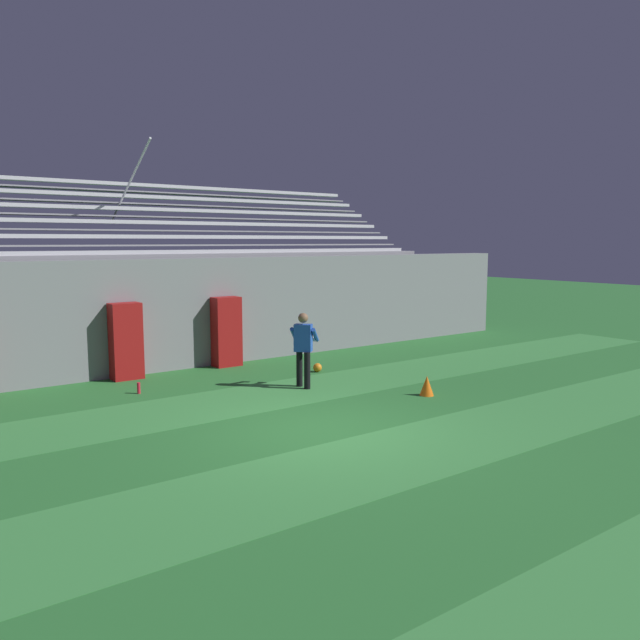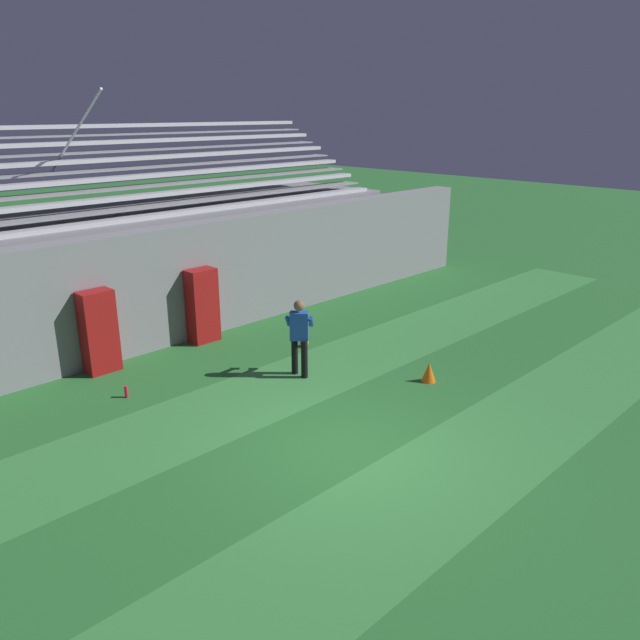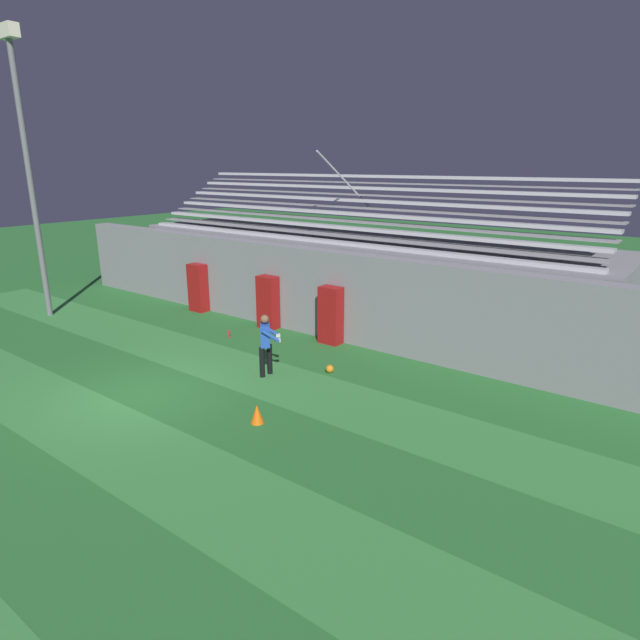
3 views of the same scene
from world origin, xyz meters
name	(u,v)px [view 1 (image 1 of 3)]	position (x,y,z in m)	size (l,w,h in m)	color
ground_plane	(322,430)	(0.00, 0.00, 0.00)	(80.00, 80.00, 0.00)	#286B2D
turf_stripe_mid	(388,457)	(0.00, -1.69, 0.00)	(28.00, 2.16, 0.01)	#38843D
turf_stripe_far	(246,399)	(0.00, 2.62, 0.00)	(28.00, 2.16, 0.01)	#38843D
back_wall	(169,314)	(0.00, 6.50, 1.40)	(24.00, 0.60, 2.80)	gray
padding_pillar_gate_left	(126,341)	(-1.32, 5.95, 0.90)	(0.70, 0.44, 1.80)	maroon
padding_pillar_gate_right	(226,332)	(1.32, 5.95, 0.90)	(0.70, 0.44, 1.80)	maroon
bleacher_stand	(132,301)	(0.00, 9.19, 1.51)	(18.00, 4.75, 5.83)	gray
goalkeeper	(303,345)	(1.55, 2.78, 0.95)	(0.74, 0.74, 1.67)	black
soccer_ball	(317,368)	(2.77, 3.93, 0.11)	(0.22, 0.22, 0.22)	orange
traffic_cone	(427,386)	(3.23, 0.65, 0.21)	(0.30, 0.30, 0.42)	orange
water_bottle	(139,388)	(-1.61, 4.39, 0.12)	(0.07, 0.07, 0.24)	red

